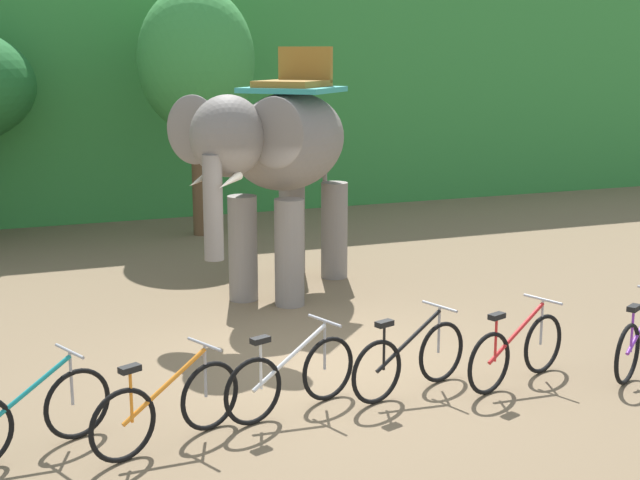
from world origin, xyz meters
The scene contains 9 objects.
ground_plane centered at (0.00, 0.00, 0.00)m, with size 80.00×80.00×0.00m, color brown.
foliage_hedge centered at (0.00, 13.08, 2.88)m, with size 36.00×6.00×5.77m, color #338438.
tree_far_left centered at (0.39, 8.02, 3.50)m, with size 2.32×2.32×4.99m.
elephant centered at (0.50, 3.17, 2.20)m, with size 3.63×3.72×3.78m.
bike_teal centered at (-3.52, -1.31, 0.39)m, with size 1.60×0.77×0.92m.
bike_orange centered at (-2.27, -1.58, 0.39)m, with size 1.59×0.79×0.92m.
bike_white centered at (-0.90, -1.26, 0.39)m, with size 1.63×0.70×0.92m.
bike_black centered at (0.50, -1.22, 0.39)m, with size 1.64×0.68×0.92m.
bike_red centered at (1.75, -1.42, 0.39)m, with size 1.63×0.72×0.92m.
Camera 1 is at (-3.75, -9.43, 3.71)m, focal length 49.36 mm.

